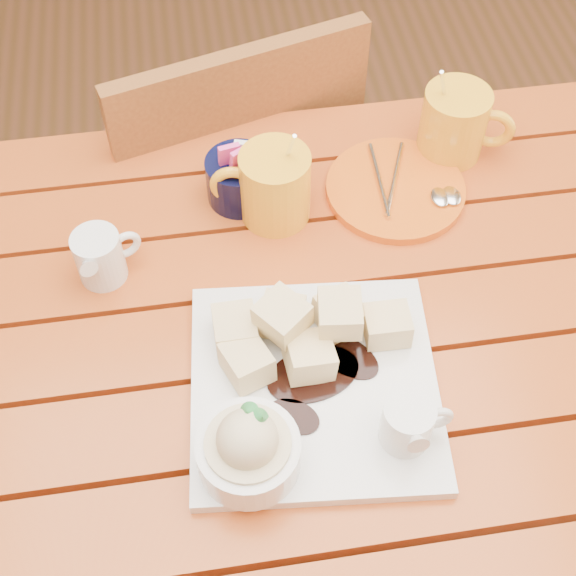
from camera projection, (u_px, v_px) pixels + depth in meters
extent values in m
plane|color=#543318|center=(282.00, 535.00, 1.60)|extent=(5.00, 5.00, 0.00)
cube|color=#AF3C16|center=(309.00, 510.00, 0.88)|extent=(1.20, 0.11, 0.03)
cube|color=#AF3C16|center=(293.00, 417.00, 0.94)|extent=(1.20, 0.11, 0.03)
cube|color=#AF3C16|center=(279.00, 336.00, 1.01)|extent=(1.20, 0.11, 0.03)
cube|color=#AF3C16|center=(267.00, 265.00, 1.08)|extent=(1.20, 0.11, 0.03)
cube|color=#AF3C16|center=(256.00, 203.00, 1.14)|extent=(1.20, 0.11, 0.03)
cube|color=#AF3C16|center=(246.00, 148.00, 1.21)|extent=(1.20, 0.11, 0.03)
cube|color=#AF3C16|center=(247.00, 166.00, 1.27)|extent=(1.12, 0.04, 0.08)
cylinder|color=#AF3C16|center=(533.00, 256.00, 1.57)|extent=(0.06, 0.06, 0.72)
cube|color=white|center=(314.00, 386.00, 0.94)|extent=(0.31, 0.31, 0.02)
cube|color=gold|center=(340.00, 314.00, 0.93)|extent=(0.06, 0.06, 0.04)
cube|color=gold|center=(339.00, 314.00, 0.97)|extent=(0.07, 0.07, 0.04)
cube|color=gold|center=(310.00, 357.00, 0.93)|extent=(0.05, 0.05, 0.04)
cube|color=gold|center=(282.00, 316.00, 0.93)|extent=(0.07, 0.07, 0.04)
cube|color=gold|center=(247.00, 362.00, 0.93)|extent=(0.07, 0.07, 0.04)
cube|color=gold|center=(235.00, 329.00, 0.95)|extent=(0.05, 0.05, 0.04)
cube|color=gold|center=(387.00, 325.00, 0.96)|extent=(0.05, 0.05, 0.04)
cube|color=gold|center=(282.00, 316.00, 0.97)|extent=(0.07, 0.07, 0.04)
cylinder|color=white|center=(249.00, 453.00, 0.86)|extent=(0.11, 0.11, 0.05)
cylinder|color=beige|center=(248.00, 448.00, 0.85)|extent=(0.09, 0.09, 0.03)
sphere|color=beige|center=(247.00, 439.00, 0.83)|extent=(0.07, 0.07, 0.07)
cone|color=#2D8A3F|center=(260.00, 418.00, 0.81)|extent=(0.04, 0.04, 0.03)
cone|color=#2D8A3F|center=(248.00, 411.00, 0.82)|extent=(0.03, 0.03, 0.03)
cylinder|color=white|center=(407.00, 423.00, 0.87)|extent=(0.06, 0.06, 0.06)
cylinder|color=black|center=(410.00, 412.00, 0.85)|extent=(0.05, 0.05, 0.01)
cone|color=white|center=(416.00, 438.00, 0.83)|extent=(0.02, 0.02, 0.03)
torus|color=white|center=(437.00, 418.00, 0.87)|extent=(0.04, 0.01, 0.04)
cylinder|color=#FBA91F|center=(275.00, 186.00, 1.07)|extent=(0.10, 0.10, 0.11)
cylinder|color=black|center=(275.00, 162.00, 1.03)|extent=(0.08, 0.08, 0.01)
torus|color=#FBA91F|center=(234.00, 186.00, 1.07)|extent=(0.07, 0.03, 0.07)
cylinder|color=silver|center=(286.00, 160.00, 1.05)|extent=(0.02, 0.06, 0.14)
cylinder|color=#FBA91F|center=(453.00, 123.00, 1.14)|extent=(0.09, 0.09, 0.11)
cylinder|color=black|center=(459.00, 99.00, 1.11)|extent=(0.08, 0.08, 0.01)
torus|color=#FBA91F|center=(492.00, 129.00, 1.14)|extent=(0.07, 0.04, 0.07)
cylinder|color=silver|center=(445.00, 100.00, 1.12)|extent=(0.05, 0.05, 0.14)
cylinder|color=white|center=(99.00, 257.00, 1.02)|extent=(0.06, 0.06, 0.07)
cylinder|color=white|center=(94.00, 241.00, 0.99)|extent=(0.05, 0.05, 0.01)
cone|color=white|center=(96.00, 264.00, 0.98)|extent=(0.03, 0.03, 0.03)
torus|color=white|center=(128.00, 253.00, 1.02)|extent=(0.04, 0.03, 0.04)
cylinder|color=black|center=(239.00, 179.00, 1.10)|extent=(0.09, 0.09, 0.07)
cube|color=#FF459E|center=(229.00, 157.00, 1.07)|extent=(0.03, 0.02, 0.04)
cube|color=white|center=(246.00, 153.00, 1.07)|extent=(0.03, 0.02, 0.04)
cube|color=#FF459E|center=(240.00, 161.00, 1.06)|extent=(0.03, 0.03, 0.04)
cylinder|color=#E15C13|center=(395.00, 189.00, 1.13)|extent=(0.20, 0.20, 0.01)
cylinder|color=silver|center=(379.00, 180.00, 1.13)|extent=(0.01, 0.14, 0.01)
cylinder|color=silver|center=(394.00, 178.00, 1.13)|extent=(0.06, 0.13, 0.01)
ellipsoid|color=silver|center=(440.00, 197.00, 1.11)|extent=(0.03, 0.04, 0.01)
ellipsoid|color=silver|center=(452.00, 196.00, 1.11)|extent=(0.03, 0.04, 0.01)
cube|color=brown|center=(214.00, 184.00, 1.59)|extent=(0.51, 0.51, 0.03)
cylinder|color=brown|center=(263.00, 177.00, 1.91)|extent=(0.04, 0.04, 0.41)
cylinder|color=brown|center=(121.00, 223.00, 1.82)|extent=(0.04, 0.04, 0.41)
cylinder|color=brown|center=(328.00, 286.00, 1.72)|extent=(0.04, 0.04, 0.41)
cylinder|color=brown|center=(173.00, 343.00, 1.63)|extent=(0.04, 0.04, 0.41)
cube|color=brown|center=(245.00, 162.00, 1.30)|extent=(0.40, 0.14, 0.43)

